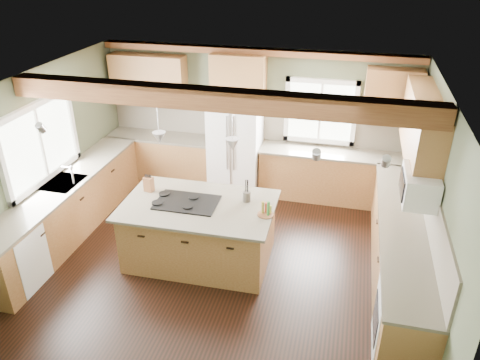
# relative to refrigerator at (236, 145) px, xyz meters

# --- Properties ---
(floor) EXTENTS (5.60, 5.60, 0.00)m
(floor) POSITION_rel_refrigerator_xyz_m (0.30, -2.12, -0.90)
(floor) COLOR black
(floor) RESTS_ON ground
(ceiling) EXTENTS (5.60, 5.60, 0.00)m
(ceiling) POSITION_rel_refrigerator_xyz_m (0.30, -2.12, 1.70)
(ceiling) COLOR silver
(ceiling) RESTS_ON wall_back
(wall_back) EXTENTS (5.60, 0.00, 5.60)m
(wall_back) POSITION_rel_refrigerator_xyz_m (0.30, 0.38, 0.40)
(wall_back) COLOR #4D573E
(wall_back) RESTS_ON ground
(wall_left) EXTENTS (0.00, 5.00, 5.00)m
(wall_left) POSITION_rel_refrigerator_xyz_m (-2.50, -2.12, 0.40)
(wall_left) COLOR #4D573E
(wall_left) RESTS_ON ground
(wall_right) EXTENTS (0.00, 5.00, 5.00)m
(wall_right) POSITION_rel_refrigerator_xyz_m (3.10, -2.12, 0.40)
(wall_right) COLOR #4D573E
(wall_right) RESTS_ON ground
(ceiling_beam) EXTENTS (5.55, 0.26, 0.26)m
(ceiling_beam) POSITION_rel_refrigerator_xyz_m (0.30, -2.21, 1.57)
(ceiling_beam) COLOR #572A18
(ceiling_beam) RESTS_ON ceiling
(soffit_trim) EXTENTS (5.55, 0.20, 0.10)m
(soffit_trim) POSITION_rel_refrigerator_xyz_m (0.30, 0.28, 1.64)
(soffit_trim) COLOR #572A18
(soffit_trim) RESTS_ON ceiling
(backsplash_back) EXTENTS (5.58, 0.03, 0.58)m
(backsplash_back) POSITION_rel_refrigerator_xyz_m (0.30, 0.36, 0.31)
(backsplash_back) COLOR brown
(backsplash_back) RESTS_ON wall_back
(backsplash_right) EXTENTS (0.03, 3.70, 0.58)m
(backsplash_right) POSITION_rel_refrigerator_xyz_m (3.08, -2.07, 0.31)
(backsplash_right) COLOR brown
(backsplash_right) RESTS_ON wall_right
(base_cab_back_left) EXTENTS (2.02, 0.60, 0.88)m
(base_cab_back_left) POSITION_rel_refrigerator_xyz_m (-1.49, 0.08, -0.46)
(base_cab_back_left) COLOR brown
(base_cab_back_left) RESTS_ON floor
(counter_back_left) EXTENTS (2.06, 0.64, 0.04)m
(counter_back_left) POSITION_rel_refrigerator_xyz_m (-1.49, 0.08, 0.00)
(counter_back_left) COLOR #443F32
(counter_back_left) RESTS_ON base_cab_back_left
(base_cab_back_right) EXTENTS (2.62, 0.60, 0.88)m
(base_cab_back_right) POSITION_rel_refrigerator_xyz_m (1.79, 0.08, -0.46)
(base_cab_back_right) COLOR brown
(base_cab_back_right) RESTS_ON floor
(counter_back_right) EXTENTS (2.66, 0.64, 0.04)m
(counter_back_right) POSITION_rel_refrigerator_xyz_m (1.79, 0.08, 0.00)
(counter_back_right) COLOR #443F32
(counter_back_right) RESTS_ON base_cab_back_right
(base_cab_left) EXTENTS (0.60, 3.70, 0.88)m
(base_cab_left) POSITION_rel_refrigerator_xyz_m (-2.20, -2.07, -0.46)
(base_cab_left) COLOR brown
(base_cab_left) RESTS_ON floor
(counter_left) EXTENTS (0.64, 3.74, 0.04)m
(counter_left) POSITION_rel_refrigerator_xyz_m (-2.20, -2.07, 0.00)
(counter_left) COLOR #443F32
(counter_left) RESTS_ON base_cab_left
(base_cab_right) EXTENTS (0.60, 3.70, 0.88)m
(base_cab_right) POSITION_rel_refrigerator_xyz_m (2.80, -2.07, -0.46)
(base_cab_right) COLOR brown
(base_cab_right) RESTS_ON floor
(counter_right) EXTENTS (0.64, 3.74, 0.04)m
(counter_right) POSITION_rel_refrigerator_xyz_m (2.80, -2.07, 0.00)
(counter_right) COLOR #443F32
(counter_right) RESTS_ON base_cab_right
(upper_cab_back_left) EXTENTS (1.40, 0.35, 0.90)m
(upper_cab_back_left) POSITION_rel_refrigerator_xyz_m (-1.69, 0.21, 1.05)
(upper_cab_back_left) COLOR brown
(upper_cab_back_left) RESTS_ON wall_back
(upper_cab_over_fridge) EXTENTS (0.96, 0.35, 0.70)m
(upper_cab_over_fridge) POSITION_rel_refrigerator_xyz_m (-0.00, 0.21, 1.25)
(upper_cab_over_fridge) COLOR brown
(upper_cab_over_fridge) RESTS_ON wall_back
(upper_cab_right) EXTENTS (0.35, 2.20, 0.90)m
(upper_cab_right) POSITION_rel_refrigerator_xyz_m (2.92, -1.22, 1.05)
(upper_cab_right) COLOR brown
(upper_cab_right) RESTS_ON wall_right
(upper_cab_back_corner) EXTENTS (0.90, 0.35, 0.90)m
(upper_cab_back_corner) POSITION_rel_refrigerator_xyz_m (2.60, 0.21, 1.05)
(upper_cab_back_corner) COLOR brown
(upper_cab_back_corner) RESTS_ON wall_back
(window_left) EXTENTS (0.04, 1.60, 1.05)m
(window_left) POSITION_rel_refrigerator_xyz_m (-2.48, -2.07, 0.65)
(window_left) COLOR white
(window_left) RESTS_ON wall_left
(window_back) EXTENTS (1.10, 0.04, 1.00)m
(window_back) POSITION_rel_refrigerator_xyz_m (1.45, 0.36, 0.65)
(window_back) COLOR white
(window_back) RESTS_ON wall_back
(sink) EXTENTS (0.50, 0.65, 0.03)m
(sink) POSITION_rel_refrigerator_xyz_m (-2.20, -2.07, 0.01)
(sink) COLOR #262628
(sink) RESTS_ON counter_left
(faucet) EXTENTS (0.02, 0.02, 0.28)m
(faucet) POSITION_rel_refrigerator_xyz_m (-2.02, -2.07, 0.15)
(faucet) COLOR #B2B2B7
(faucet) RESTS_ON sink
(dishwasher) EXTENTS (0.60, 0.60, 0.84)m
(dishwasher) POSITION_rel_refrigerator_xyz_m (-2.19, -3.37, -0.47)
(dishwasher) COLOR white
(dishwasher) RESTS_ON floor
(oven) EXTENTS (0.60, 0.72, 0.84)m
(oven) POSITION_rel_refrigerator_xyz_m (2.79, -3.37, -0.47)
(oven) COLOR white
(oven) RESTS_ON floor
(microwave) EXTENTS (0.40, 0.70, 0.38)m
(microwave) POSITION_rel_refrigerator_xyz_m (2.88, -2.17, 0.65)
(microwave) COLOR white
(microwave) RESTS_ON wall_right
(pendant_left) EXTENTS (0.18, 0.18, 0.16)m
(pendant_left) POSITION_rel_refrigerator_xyz_m (-0.48, -2.22, 0.98)
(pendant_left) COLOR #B2B2B7
(pendant_left) RESTS_ON ceiling
(pendant_right) EXTENTS (0.18, 0.18, 0.16)m
(pendant_right) POSITION_rel_refrigerator_xyz_m (0.52, -2.21, 0.98)
(pendant_right) COLOR #B2B2B7
(pendant_right) RESTS_ON ceiling
(refrigerator) EXTENTS (0.90, 0.74, 1.80)m
(refrigerator) POSITION_rel_refrigerator_xyz_m (0.00, 0.00, 0.00)
(refrigerator) COLOR white
(refrigerator) RESTS_ON floor
(island) EXTENTS (2.03, 1.26, 0.88)m
(island) POSITION_rel_refrigerator_xyz_m (0.02, -2.21, -0.46)
(island) COLOR brown
(island) RESTS_ON floor
(island_top) EXTENTS (2.16, 1.40, 0.04)m
(island_top) POSITION_rel_refrigerator_xyz_m (0.02, -2.21, 0.00)
(island_top) COLOR #443F32
(island_top) RESTS_ON island
(cooktop) EXTENTS (0.88, 0.59, 0.02)m
(cooktop) POSITION_rel_refrigerator_xyz_m (-0.15, -2.22, 0.03)
(cooktop) COLOR black
(cooktop) RESTS_ON island_top
(knife_block) EXTENTS (0.15, 0.12, 0.22)m
(knife_block) POSITION_rel_refrigerator_xyz_m (-0.81, -2.01, 0.13)
(knife_block) COLOR brown
(knife_block) RESTS_ON island_top
(utensil_crock) EXTENTS (0.15, 0.15, 0.15)m
(utensil_crock) POSITION_rel_refrigerator_xyz_m (0.66, -1.96, 0.10)
(utensil_crock) COLOR #463E38
(utensil_crock) RESTS_ON island_top
(bottle_tray) EXTENTS (0.26, 0.26, 0.21)m
(bottle_tray) POSITION_rel_refrigerator_xyz_m (0.99, -2.27, 0.12)
(bottle_tray) COLOR brown
(bottle_tray) RESTS_ON island_top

